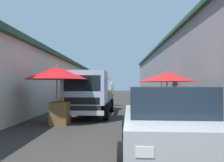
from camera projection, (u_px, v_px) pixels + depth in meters
ground at (120, 106)px, 16.17m from camera, size 90.00×90.00×0.00m
building_left_whitewash at (27, 82)px, 18.64m from camera, size 49.80×7.50×3.46m
building_right_concrete at (214, 69)px, 18.28m from camera, size 49.80×7.50×5.44m
fruit_stall_near_left at (92, 81)px, 13.63m from camera, size 2.28×2.28×2.31m
fruit_stall_near_right at (162, 81)px, 16.59m from camera, size 2.28×2.28×2.30m
fruit_stall_far_left at (57, 79)px, 8.94m from camera, size 2.44×2.44×2.26m
fruit_stall_mid_lane at (84, 83)px, 17.09m from camera, size 2.68×2.68×2.17m
fruit_stall_far_right at (167, 80)px, 10.32m from camera, size 2.61×2.61×2.13m
hatchback_car at (166, 120)px, 4.88m from camera, size 3.98×2.07×1.45m
delivery_truck at (88, 95)px, 10.47m from camera, size 4.99×2.13×2.08m
vendor_by_crates at (112, 92)px, 16.45m from camera, size 0.66×0.28×1.69m
parked_scooter at (168, 102)px, 14.51m from camera, size 1.67×0.55×1.14m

